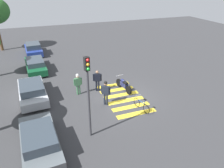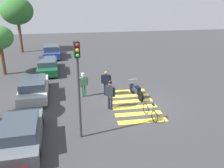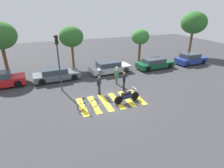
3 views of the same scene
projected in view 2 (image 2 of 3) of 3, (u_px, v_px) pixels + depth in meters
The scene contains 13 objects.
ground_plane at pixel (133, 104), 15.73m from camera, with size 60.00×60.00×0.00m, color #38383A.
police_motorcycle at pixel (136, 90), 16.67m from camera, with size 2.17×0.64×1.05m.
leaning_bicycle at pixel (150, 112), 13.89m from camera, with size 1.64×0.51×0.99m.
officer_on_foot at pixel (110, 92), 14.70m from camera, with size 0.47×0.57×1.86m.
officer_by_motorcycle at pixel (106, 81), 16.79m from camera, with size 0.35×0.66×1.74m.
pedestrian_bystander at pixel (83, 83), 16.51m from camera, with size 0.26×0.65×1.73m.
crosswalk_stripes at pixel (133, 104), 15.73m from camera, with size 4.95×2.82×0.01m.
car_grey_coupe at pixel (21, 133), 11.39m from camera, with size 4.55×2.08×1.25m.
car_silver_sedan at pixel (34, 88), 16.64m from camera, with size 4.57×2.10×1.30m.
car_green_compact at pixel (48, 65), 21.83m from camera, with size 4.64×1.96×1.22m.
car_blue_hatchback at pixel (52, 51), 26.72m from camera, with size 4.12×1.98×1.37m.
traffic_light_pole at pixel (78, 77), 11.06m from camera, with size 0.35×0.28×4.74m.
street_tree_end at pixel (17, 11), 27.61m from camera, with size 3.59×3.59×6.24m.
Camera 2 is at (-13.88, 3.61, 6.74)m, focal length 39.43 mm.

